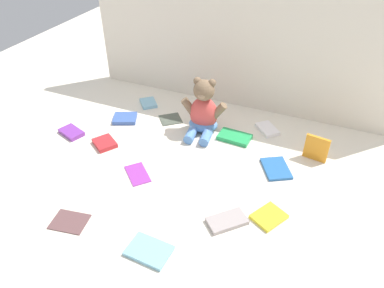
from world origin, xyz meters
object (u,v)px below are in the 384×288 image
at_px(book_case_12, 227,221).
at_px(book_case_3, 316,148).
at_px(teddy_bear, 203,112).
at_px(book_case_0, 69,221).
at_px(book_case_8, 235,137).
at_px(book_case_1, 171,119).
at_px(book_case_5, 148,103).
at_px(book_case_11, 276,169).
at_px(book_case_9, 267,129).
at_px(book_case_7, 269,217).
at_px(book_case_10, 138,174).
at_px(book_case_4, 71,132).
at_px(book_case_2, 149,251).
at_px(book_case_13, 105,143).
at_px(book_case_6, 125,118).

bearing_deg(book_case_12, book_case_3, -70.71).
height_order(teddy_bear, book_case_0, teddy_bear).
bearing_deg(book_case_8, book_case_1, -92.35).
distance_m(book_case_5, book_case_11, 0.74).
distance_m(book_case_0, book_case_9, 0.91).
distance_m(book_case_7, book_case_10, 0.51).
relative_size(book_case_1, book_case_4, 0.87).
height_order(book_case_9, book_case_11, book_case_9).
relative_size(book_case_4, book_case_9, 1.02).
bearing_deg(book_case_2, book_case_7, -44.30).
distance_m(book_case_2, book_case_4, 0.74).
bearing_deg(book_case_13, book_case_12, -74.90).
height_order(book_case_2, book_case_10, book_case_2).
bearing_deg(book_case_9, book_case_2, -145.76).
relative_size(book_case_9, book_case_12, 0.83).
height_order(book_case_2, book_case_9, book_case_9).
bearing_deg(book_case_2, teddy_bear, 10.91).
distance_m(book_case_6, book_case_12, 0.75).
relative_size(book_case_3, book_case_12, 0.84).
xyz_separation_m(teddy_bear, book_case_7, (0.40, -0.40, -0.09)).
height_order(book_case_0, book_case_3, book_case_3).
xyz_separation_m(book_case_3, book_case_5, (-0.82, 0.12, -0.05)).
height_order(book_case_0, book_case_5, book_case_5).
bearing_deg(book_case_9, book_case_4, 161.48).
height_order(teddy_bear, book_case_4, teddy_bear).
bearing_deg(book_case_12, book_case_13, 26.08).
bearing_deg(book_case_4, book_case_6, -19.91).
height_order(teddy_bear, book_case_10, teddy_bear).
xyz_separation_m(book_case_4, book_case_7, (0.91, -0.14, -0.00)).
bearing_deg(book_case_11, book_case_5, 130.10).
bearing_deg(book_case_11, book_case_12, -135.30).
xyz_separation_m(book_case_5, book_case_8, (0.48, -0.11, 0.00)).
bearing_deg(book_case_0, book_case_13, 8.83).
height_order(book_case_4, book_case_9, book_case_4).
bearing_deg(book_case_6, teddy_bear, -103.11).
bearing_deg(book_case_2, book_case_1, 23.80).
relative_size(book_case_1, book_case_10, 0.77).
bearing_deg(book_case_8, teddy_bear, -90.51).
bearing_deg(book_case_10, book_case_2, 78.22).
relative_size(book_case_3, book_case_11, 0.83).
bearing_deg(book_case_3, book_case_4, -157.76).
bearing_deg(book_case_7, book_case_10, -153.25).
xyz_separation_m(book_case_0, book_case_2, (0.30, -0.00, 0.00)).
height_order(book_case_5, book_case_11, book_case_5).
bearing_deg(teddy_bear, book_case_6, -176.95).
relative_size(teddy_bear, book_case_12, 1.93).
bearing_deg(book_case_9, book_case_10, -171.69).
bearing_deg(book_case_7, book_case_9, 133.39).
distance_m(book_case_1, book_case_13, 0.33).
height_order(book_case_4, book_case_10, book_case_4).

